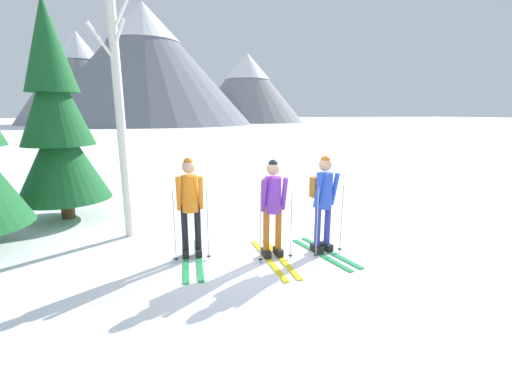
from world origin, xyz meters
TOP-DOWN VIEW (x-y plane):
  - ground_plane at (0.00, 0.00)m, footprint 400.00×400.00m
  - skier_in_orange at (-1.15, 0.21)m, footprint 0.61×1.81m
  - skier_in_purple at (0.18, -0.18)m, footprint 0.61×1.73m
  - skier_in_blue at (1.10, -0.23)m, footprint 0.63×1.60m
  - pine_tree_near at (-3.69, 3.36)m, footprint 2.02×2.02m
  - birch_tree_tall at (-2.23, 1.65)m, footprint 0.80×0.51m
  - mountain_ridge_distant at (1.41, 80.02)m, footprint 69.75×50.47m

SIDE VIEW (x-z plane):
  - ground_plane at x=0.00m, z-range 0.00..0.00m
  - skier_in_orange at x=-1.15m, z-range 0.08..1.81m
  - skier_in_purple at x=0.18m, z-range 0.10..1.80m
  - skier_in_blue at x=1.10m, z-range 0.11..1.85m
  - pine_tree_near at x=-3.69m, z-range -0.21..4.66m
  - birch_tree_tall at x=-2.23m, z-range 0.07..4.84m
  - mountain_ridge_distant at x=1.41m, z-range -0.90..24.27m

